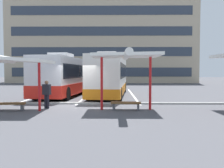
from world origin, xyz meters
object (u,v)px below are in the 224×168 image
object	(u,v)px
coach_bus_1	(110,76)
waiting_passenger_1	(47,93)
waiting_shelter_1	(6,60)
bench_2	(126,104)
bench_1	(8,105)
waiting_shelter_2	(126,57)
coach_bus_0	(66,77)

from	to	relation	value
coach_bus_1	waiting_passenger_1	distance (m)	8.29
waiting_shelter_1	waiting_passenger_1	distance (m)	2.78
waiting_shelter_1	bench_2	size ratio (longest dim) A/B	3.16
waiting_passenger_1	bench_1	bearing A→B (deg)	-152.71
bench_2	waiting_passenger_1	world-z (taller)	waiting_passenger_1
waiting_shelter_2	bench_2	world-z (taller)	waiting_shelter_2
coach_bus_0	bench_2	size ratio (longest dim) A/B	6.70
coach_bus_1	bench_1	xyz separation A→B (m)	(-5.22, -8.43, -1.36)
waiting_passenger_1	waiting_shelter_1	bearing A→B (deg)	-147.16
coach_bus_0	waiting_passenger_1	size ratio (longest dim) A/B	6.97
coach_bus_0	waiting_shelter_1	xyz separation A→B (m)	(-1.41, -8.85, 1.05)
waiting_shelter_2	bench_2	xyz separation A→B (m)	(-0.00, 0.13, -2.56)
coach_bus_1	waiting_shelter_2	distance (m)	8.34
coach_bus_1	waiting_passenger_1	world-z (taller)	coach_bus_1
coach_bus_1	bench_2	size ratio (longest dim) A/B	6.91
coach_bus_0	coach_bus_1	distance (m)	3.81
bench_2	waiting_passenger_1	bearing A→B (deg)	172.96
coach_bus_0	bench_2	distance (m)	9.65
waiting_shelter_2	bench_2	bearing A→B (deg)	90.00
coach_bus_1	waiting_shelter_1	xyz separation A→B (m)	(-5.22, -8.66, 0.99)
waiting_shelter_1	bench_2	world-z (taller)	waiting_shelter_1
waiting_shelter_1	bench_1	xyz separation A→B (m)	(0.00, 0.23, -2.35)
bench_2	waiting_shelter_2	bearing A→B (deg)	-90.00
waiting_shelter_1	waiting_shelter_2	bearing A→B (deg)	4.34
waiting_shelter_1	bench_2	xyz separation A→B (m)	(6.26, 0.60, -2.35)
waiting_shelter_2	waiting_passenger_1	xyz separation A→B (m)	(-4.47, 0.68, -1.98)
waiting_passenger_1	bench_2	bearing A→B (deg)	-7.04
bench_2	waiting_passenger_1	distance (m)	4.54
coach_bus_1	waiting_shelter_2	bearing A→B (deg)	-82.75
coach_bus_1	bench_1	bearing A→B (deg)	-121.76
bench_1	waiting_passenger_1	world-z (taller)	waiting_passenger_1
waiting_shelter_1	bench_1	world-z (taller)	waiting_shelter_1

